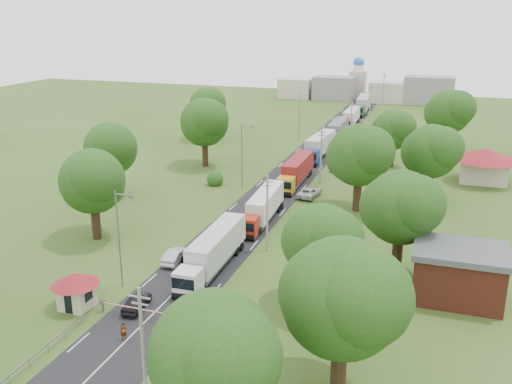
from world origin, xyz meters
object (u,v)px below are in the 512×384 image
at_px(car_lane_front, 136,302).
at_px(pedestrian_near, 124,332).
at_px(info_sign, 336,146).
at_px(guard_booth, 76,286).
at_px(boom_barrier, 133,309).
at_px(truck_0, 213,251).
at_px(car_lane_mid, 176,256).

xyz_separation_m(car_lane_front, pedestrian_near, (1.68, -5.00, 0.07)).
bearing_deg(car_lane_front, info_sign, -104.25).
relative_size(guard_booth, info_sign, 1.07).
distance_m(boom_barrier, truck_0, 11.88).
bearing_deg(guard_booth, info_sign, 78.32).
distance_m(info_sign, truck_0, 48.71).
height_order(info_sign, pedestrian_near, info_sign).
relative_size(boom_barrier, car_lane_mid, 2.01).
height_order(guard_booth, car_lane_front, guard_booth).
height_order(truck_0, pedestrian_near, truck_0).
distance_m(info_sign, car_lane_front, 58.97).
xyz_separation_m(truck_0, pedestrian_near, (-1.86, -14.92, -1.36)).
xyz_separation_m(boom_barrier, pedestrian_near, (1.17, -3.50, -0.11)).
bearing_deg(boom_barrier, pedestrian_near, -71.55).
bearing_deg(truck_0, car_lane_mid, 173.96).
relative_size(info_sign, car_lane_mid, 0.89).
bearing_deg(pedestrian_near, truck_0, 61.22).
bearing_deg(guard_booth, pedestrian_near, -26.53).
height_order(boom_barrier, truck_0, truck_0).
relative_size(info_sign, pedestrian_near, 2.62).
relative_size(truck_0, car_lane_mid, 3.17).
xyz_separation_m(boom_barrier, truck_0, (3.03, 11.42, 1.25)).
height_order(guard_booth, pedestrian_near, guard_booth).
height_order(guard_booth, truck_0, truck_0).
distance_m(boom_barrier, info_sign, 60.39).
bearing_deg(car_lane_front, guard_booth, 8.38).
height_order(car_lane_front, car_lane_mid, car_lane_mid).
height_order(guard_booth, info_sign, info_sign).
xyz_separation_m(info_sign, pedestrian_near, (-5.39, -63.50, -2.22)).
distance_m(truck_0, car_lane_front, 10.63).
height_order(boom_barrier, car_lane_front, car_lane_front).
bearing_deg(boom_barrier, car_lane_mid, 97.85).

